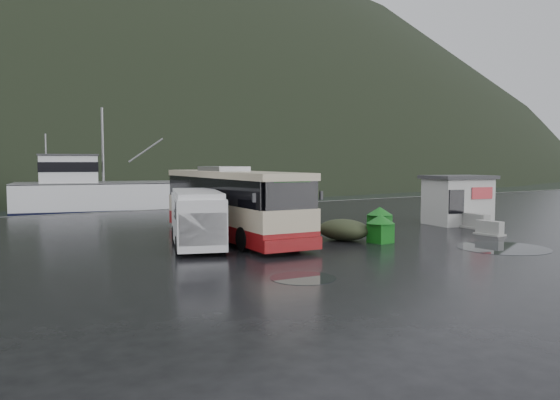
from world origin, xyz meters
TOP-DOWN VIEW (x-y plane):
  - ground at (0.00, 0.00)m, footprint 160.00×160.00m
  - harbor_water at (0.00, 110.00)m, footprint 300.00×180.00m
  - quay_edge at (0.00, 20.00)m, footprint 160.00×0.60m
  - coach_bus at (-2.28, 3.20)m, footprint 4.08×12.43m
  - white_van at (-4.92, 1.38)m, footprint 3.88×6.19m
  - waste_bin_left at (2.55, -2.02)m, footprint 0.99×0.99m
  - waste_bin_right at (5.00, 0.64)m, footprint 0.98×0.98m
  - dome_tent at (1.65, -0.52)m, footprint 2.60×3.01m
  - ticket_kiosk at (11.40, 0.90)m, footprint 4.14×3.44m
  - jersey_barrier_a at (8.91, -3.10)m, footprint 0.73×1.44m
  - jersey_barrier_b at (10.62, -1.01)m, footprint 1.02×1.72m
  - fishing_trawler at (1.59, 29.22)m, footprint 25.19×11.16m
  - puddles at (2.61, -1.70)m, footprint 13.57×12.53m

SIDE VIEW (x-z plane):
  - ground at x=0.00m, z-range 0.00..0.00m
  - harbor_water at x=0.00m, z-range -0.01..0.01m
  - quay_edge at x=0.00m, z-range -0.75..0.75m
  - coach_bus at x=-2.28m, z-range -1.73..1.73m
  - white_van at x=-4.92m, z-range -1.22..1.22m
  - waste_bin_left at x=2.55m, z-range -0.64..0.64m
  - waste_bin_right at x=5.00m, z-range -0.67..0.67m
  - dome_tent at x=1.65m, z-range -0.50..0.50m
  - ticket_kiosk at x=11.40m, z-range -1.43..1.43m
  - jersey_barrier_a at x=8.91m, z-range -0.36..0.36m
  - jersey_barrier_b at x=10.62m, z-range -0.41..0.41m
  - fishing_trawler at x=1.59m, z-range -4.92..4.92m
  - puddles at x=2.61m, z-range 0.00..0.01m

